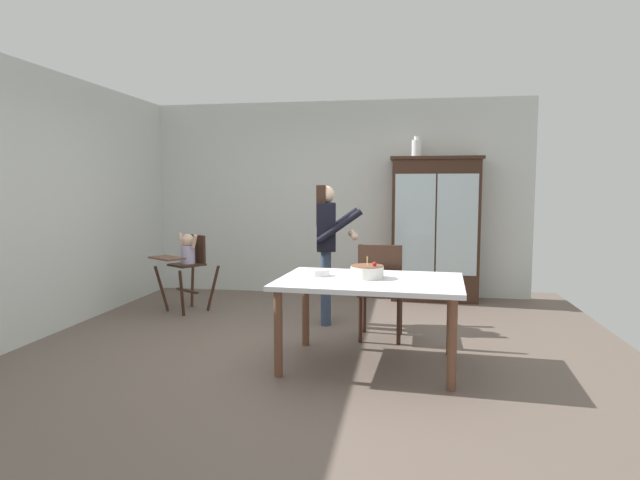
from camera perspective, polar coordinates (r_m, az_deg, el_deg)
name	(u,v)px	position (r m, az deg, el deg)	size (l,w,h in m)	color
ground_plane	(300,346)	(5.19, -2.18, -11.23)	(6.24, 6.24, 0.00)	#66564C
wall_back	(336,199)	(7.57, 1.74, 4.43)	(5.32, 0.06, 2.70)	silver
wall_left	(43,203)	(6.07, -27.42, 3.53)	(0.06, 5.32, 2.70)	silver
china_cabinet	(435,229)	(7.27, 12.14, 1.18)	(1.19, 0.48, 1.91)	#382116
ceramic_vase	(417,148)	(7.26, 10.27, 9.64)	(0.13, 0.13, 0.27)	white
high_chair_with_toddler	(187,258)	(6.68, -13.98, -1.87)	(0.80, 0.84, 0.95)	#382116
adult_person	(327,237)	(5.85, 0.70, 0.36)	(0.57, 0.55, 1.53)	#33425B
dining_table	(370,289)	(4.52, 5.35, -5.23)	(1.59, 1.15, 0.74)	silver
birthday_cake	(367,272)	(4.55, 5.05, -3.38)	(0.28, 0.28, 0.19)	white
serving_bowl	(319,273)	(4.66, -0.10, -3.49)	(0.18, 0.18, 0.06)	silver
dining_chair_far_side	(380,285)	(5.27, 6.46, -4.80)	(0.45, 0.45, 0.96)	#382116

